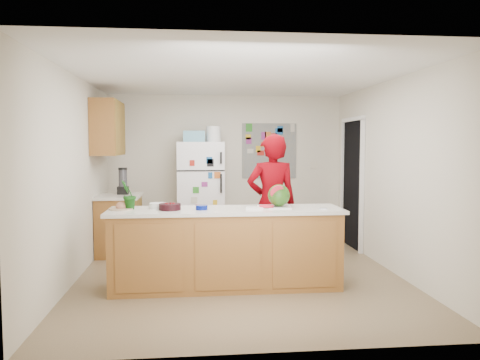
{
  "coord_description": "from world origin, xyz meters",
  "views": [
    {
      "loc": [
        -0.58,
        -5.81,
        1.65
      ],
      "look_at": [
        0.03,
        0.2,
        1.2
      ],
      "focal_mm": 35.0,
      "sensor_mm": 36.0,
      "label": 1
    }
  ],
  "objects": [
    {
      "name": "doorway",
      "position": [
        1.99,
        1.45,
        1.02
      ],
      "size": [
        0.03,
        0.85,
        2.04
      ],
      "primitive_type": "cube",
      "color": "black",
      "rests_on": "ground"
    },
    {
      "name": "blender_appliance",
      "position": [
        -1.64,
        1.45,
        1.09
      ],
      "size": [
        0.13,
        0.13,
        0.38
      ],
      "primitive_type": "cylinder",
      "color": "black",
      "rests_on": "side_counter_top"
    },
    {
      "name": "photo_collage",
      "position": [
        0.75,
        2.24,
        1.55
      ],
      "size": [
        0.95,
        0.01,
        0.95
      ],
      "primitive_type": "cube",
      "color": "slate",
      "rests_on": "wall_back"
    },
    {
      "name": "potted_plant",
      "position": [
        -1.3,
        -0.45,
        1.09
      ],
      "size": [
        0.23,
        0.24,
        0.34
      ],
      "primitive_type": "imported",
      "rotation": [
        0.0,
        0.0,
        4.13
      ],
      "color": "#1C4614",
      "rests_on": "peninsula_top"
    },
    {
      "name": "wall_back",
      "position": [
        0.0,
        2.26,
        1.25
      ],
      "size": [
        4.0,
        0.02,
        2.5
      ],
      "primitive_type": "cube",
      "color": "beige",
      "rests_on": "ground"
    },
    {
      "name": "fridge_top_bin",
      "position": [
        -0.55,
        1.88,
        1.79
      ],
      "size": [
        0.35,
        0.28,
        0.18
      ],
      "primitive_type": "cube",
      "color": "#5999B2",
      "rests_on": "refrigerator"
    },
    {
      "name": "peninsula_top",
      "position": [
        -0.2,
        -0.5,
        0.9
      ],
      "size": [
        2.68,
        0.7,
        0.04
      ],
      "primitive_type": "cube",
      "color": "silver",
      "rests_on": "peninsula_base"
    },
    {
      "name": "watermelon_slice",
      "position": [
        0.27,
        -0.5,
        0.94
      ],
      "size": [
        0.17,
        0.17,
        0.02
      ],
      "primitive_type": "cylinder",
      "color": "red",
      "rests_on": "cutting_board"
    },
    {
      "name": "refrigerator",
      "position": [
        -0.45,
        1.88,
        0.85
      ],
      "size": [
        0.75,
        0.7,
        1.7
      ],
      "primitive_type": "cube",
      "color": "silver",
      "rests_on": "floor"
    },
    {
      "name": "paper_towel",
      "position": [
        0.12,
        -0.56,
        0.93
      ],
      "size": [
        0.21,
        0.2,
        0.02
      ],
      "primitive_type": "cube",
      "rotation": [
        0.0,
        0.0,
        -0.16
      ],
      "color": "white",
      "rests_on": "peninsula_top"
    },
    {
      "name": "watermelon",
      "position": [
        0.43,
        -0.43,
        1.06
      ],
      "size": [
        0.26,
        0.26,
        0.26
      ],
      "primitive_type": "sphere",
      "color": "#2B5516",
      "rests_on": "cutting_board"
    },
    {
      "name": "cutting_board",
      "position": [
        0.37,
        -0.45,
        0.93
      ],
      "size": [
        0.43,
        0.35,
        0.01
      ],
      "primitive_type": "cube",
      "rotation": [
        0.0,
        0.0,
        -0.14
      ],
      "color": "silver",
      "rests_on": "peninsula_top"
    },
    {
      "name": "wall_left",
      "position": [
        -2.01,
        0.0,
        1.25
      ],
      "size": [
        0.02,
        4.5,
        2.5
      ],
      "primitive_type": "cube",
      "color": "beige",
      "rests_on": "ground"
    },
    {
      "name": "cherry_bowl",
      "position": [
        -0.84,
        -0.53,
        0.96
      ],
      "size": [
        0.26,
        0.26,
        0.07
      ],
      "primitive_type": "cylinder",
      "rotation": [
        0.0,
        0.0,
        -0.06
      ],
      "color": "black",
      "rests_on": "peninsula_top"
    },
    {
      "name": "ceiling",
      "position": [
        0.0,
        0.0,
        2.51
      ],
      "size": [
        4.0,
        4.5,
        0.02
      ],
      "primitive_type": "cube",
      "color": "white",
      "rests_on": "wall_back"
    },
    {
      "name": "keys",
      "position": [
        0.91,
        -0.64,
        0.93
      ],
      "size": [
        0.1,
        0.07,
        0.01
      ],
      "primitive_type": "cube",
      "rotation": [
        0.0,
        0.0,
        -0.32
      ],
      "color": "slate",
      "rests_on": "peninsula_top"
    },
    {
      "name": "plate",
      "position": [
        -1.39,
        -0.44,
        0.93
      ],
      "size": [
        0.32,
        0.32,
        0.02
      ],
      "primitive_type": "cylinder",
      "rotation": [
        0.0,
        0.0,
        -0.21
      ],
      "color": "beige",
      "rests_on": "peninsula_top"
    },
    {
      "name": "side_counter_top",
      "position": [
        -1.69,
        1.35,
        0.88
      ],
      "size": [
        0.64,
        0.84,
        0.04
      ],
      "primitive_type": "cube",
      "color": "silver",
      "rests_on": "side_counter_base"
    },
    {
      "name": "cobalt_bowl",
      "position": [
        -0.48,
        -0.55,
        0.95
      ],
      "size": [
        0.16,
        0.16,
        0.05
      ],
      "primitive_type": "cylinder",
      "rotation": [
        0.0,
        0.0,
        0.22
      ],
      "color": "#020F65",
      "rests_on": "peninsula_top"
    },
    {
      "name": "floor",
      "position": [
        0.0,
        0.0,
        -0.01
      ],
      "size": [
        4.0,
        4.5,
        0.02
      ],
      "primitive_type": "cube",
      "color": "brown",
      "rests_on": "ground"
    },
    {
      "name": "person",
      "position": [
        0.44,
        0.13,
        0.89
      ],
      "size": [
        0.67,
        0.46,
        1.79
      ],
      "primitive_type": "imported",
      "rotation": [
        0.0,
        0.0,
        3.2
      ],
      "color": "#630006",
      "rests_on": "floor"
    },
    {
      "name": "upper_cabinets",
      "position": [
        -1.82,
        1.3,
        1.9
      ],
      "size": [
        0.35,
        1.0,
        0.8
      ],
      "primitive_type": "cube",
      "color": "brown",
      "rests_on": "wall_left"
    },
    {
      "name": "peninsula_base",
      "position": [
        -0.2,
        -0.5,
        0.44
      ],
      "size": [
        2.6,
        0.62,
        0.88
      ],
      "primitive_type": "cube",
      "color": "brown",
      "rests_on": "floor"
    },
    {
      "name": "white_bowl",
      "position": [
        -0.98,
        -0.38,
        0.95
      ],
      "size": [
        0.24,
        0.24,
        0.06
      ],
      "primitive_type": "cylinder",
      "rotation": [
        0.0,
        0.0,
        -0.19
      ],
      "color": "white",
      "rests_on": "peninsula_top"
    },
    {
      "name": "wall_right",
      "position": [
        2.01,
        0.0,
        1.25
      ],
      "size": [
        0.02,
        4.5,
        2.5
      ],
      "primitive_type": "cube",
      "color": "beige",
      "rests_on": "ground"
    },
    {
      "name": "side_counter_base",
      "position": [
        -1.69,
        1.35,
        0.43
      ],
      "size": [
        0.6,
        0.8,
        0.86
      ],
      "primitive_type": "cube",
      "color": "brown",
      "rests_on": "floor"
    }
  ]
}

